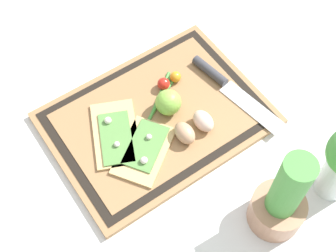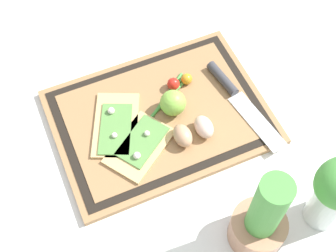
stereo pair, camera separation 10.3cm
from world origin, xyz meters
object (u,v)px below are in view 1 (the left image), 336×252
(cherry_tomato_yellow, at_px, (176,77))
(egg_pink, at_px, (203,121))
(cherry_tomato_red, at_px, (164,84))
(lime, at_px, (167,101))
(egg_brown, at_px, (185,133))
(pizza_slice_far, at_px, (144,150))
(herb_pot, at_px, (281,202))
(pizza_slice_near, at_px, (115,134))
(knife, at_px, (222,81))

(cherry_tomato_yellow, bearing_deg, egg_pink, 80.94)
(cherry_tomato_yellow, bearing_deg, cherry_tomato_red, 2.61)
(lime, relative_size, cherry_tomato_red, 2.00)
(egg_brown, height_order, cherry_tomato_yellow, egg_brown)
(pizza_slice_far, relative_size, herb_pot, 0.75)
(herb_pot, bearing_deg, cherry_tomato_yellow, -94.10)
(cherry_tomato_red, bearing_deg, herb_pot, 91.07)
(egg_pink, relative_size, lime, 0.96)
(egg_brown, height_order, herb_pot, herb_pot)
(cherry_tomato_red, height_order, cherry_tomato_yellow, cherry_tomato_red)
(pizza_slice_near, bearing_deg, egg_pink, 152.91)
(cherry_tomato_red, xyz_separation_m, herb_pot, (-0.01, 0.39, 0.05))
(egg_pink, bearing_deg, knife, -147.60)
(lime, height_order, cherry_tomato_yellow, lime)
(egg_brown, distance_m, cherry_tomato_yellow, 0.16)
(knife, height_order, herb_pot, herb_pot)
(pizza_slice_near, distance_m, cherry_tomato_red, 0.17)
(herb_pot, bearing_deg, pizza_slice_far, -63.07)
(pizza_slice_near, height_order, cherry_tomato_yellow, cherry_tomato_yellow)
(egg_brown, bearing_deg, pizza_slice_far, -13.72)
(cherry_tomato_red, bearing_deg, egg_pink, 95.44)
(knife, relative_size, cherry_tomato_yellow, 10.13)
(knife, xyz_separation_m, herb_pot, (0.11, 0.32, 0.06))
(pizza_slice_near, bearing_deg, cherry_tomato_yellow, -166.10)
(egg_brown, relative_size, egg_pink, 1.00)
(lime, bearing_deg, pizza_slice_far, 31.16)
(knife, relative_size, cherry_tomato_red, 9.12)
(pizza_slice_near, height_order, knife, pizza_slice_near)
(pizza_slice_near, bearing_deg, lime, 177.46)
(egg_brown, xyz_separation_m, lime, (-0.01, -0.08, 0.01))
(pizza_slice_far, relative_size, egg_pink, 3.18)
(pizza_slice_far, bearing_deg, herb_pot, 116.93)
(cherry_tomato_yellow, bearing_deg, egg_brown, 62.15)
(egg_pink, height_order, cherry_tomato_red, egg_pink)
(pizza_slice_far, distance_m, egg_brown, 0.09)
(pizza_slice_far, relative_size, cherry_tomato_yellow, 6.79)
(egg_pink, height_order, herb_pot, herb_pot)
(cherry_tomato_yellow, height_order, herb_pot, herb_pot)
(pizza_slice_far, xyz_separation_m, cherry_tomato_yellow, (-0.16, -0.12, 0.01))
(egg_brown, xyz_separation_m, egg_pink, (-0.05, -0.00, 0.00))
(herb_pot, bearing_deg, egg_pink, -91.33)
(lime, height_order, cherry_tomato_red, lime)
(egg_pink, relative_size, cherry_tomato_yellow, 2.14)
(lime, bearing_deg, egg_brown, 81.83)
(egg_pink, distance_m, herb_pot, 0.25)
(egg_brown, bearing_deg, cherry_tomato_red, -105.69)
(egg_brown, xyz_separation_m, cherry_tomato_red, (-0.04, -0.14, -0.00))
(pizza_slice_far, xyz_separation_m, knife, (-0.25, -0.05, 0.00))
(pizza_slice_far, xyz_separation_m, egg_pink, (-0.14, 0.02, 0.01))
(pizza_slice_near, bearing_deg, egg_brown, 143.51)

